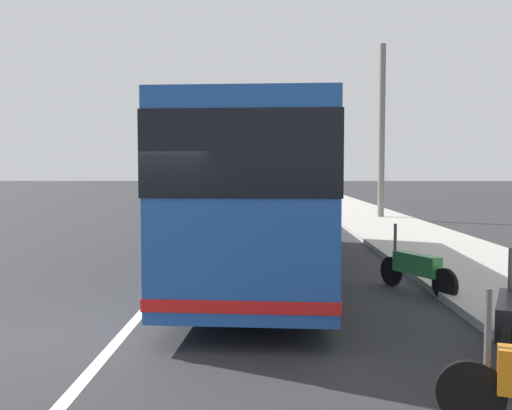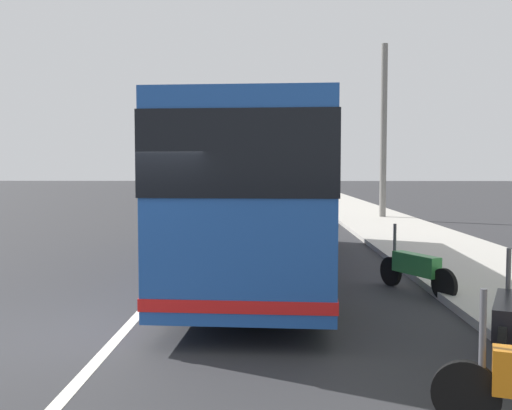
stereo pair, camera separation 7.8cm
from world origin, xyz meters
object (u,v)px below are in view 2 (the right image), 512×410
Objects in this scene: motorcycle_far_end at (505,321)px; motorcycle_by_tree at (416,268)px; coach_bus at (267,185)px; utility_pole at (384,132)px; car_oncoming at (279,206)px; car_behind_bus at (222,190)px.

motorcycle_far_end reaches higher than motorcycle_by_tree.
coach_bus is 14.69m from utility_pole.
car_oncoming is at bearing 1.19° from coach_bus.
coach_bus is 2.84× the size of car_oncoming.
coach_bus is 6.50× the size of motorcycle_by_tree.
car_oncoming is (18.27, 2.39, 0.21)m from motorcycle_far_end.
car_oncoming reaches higher than motorcycle_far_end.
car_behind_bus is at bearing 25.90° from utility_pole.
car_oncoming reaches higher than motorcycle_by_tree.
motorcycle_by_tree is 0.23× the size of utility_pole.
motorcycle_by_tree is at bearing 25.47° from motorcycle_far_end.
motorcycle_by_tree is at bearing 15.05° from car_behind_bus.
coach_bus is 1.50× the size of utility_pole.
motorcycle_far_end is 0.52× the size of car_behind_bus.
car_behind_bus is (31.85, 3.66, -1.23)m from coach_bus.
utility_pole is (15.75, -2.46, 3.51)m from motorcycle_by_tree.
car_oncoming is at bearing 105.41° from utility_pole.
car_behind_bus is at bearing 9.90° from coach_bus.
motorcycle_far_end is at bearing -151.21° from coach_bus.
coach_bus is 6.80m from motorcycle_far_end.
utility_pole is at bearing -17.66° from coach_bus.
utility_pole reaches higher than car_behind_bus.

